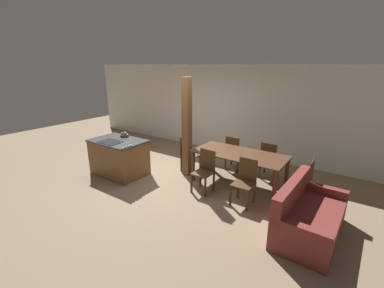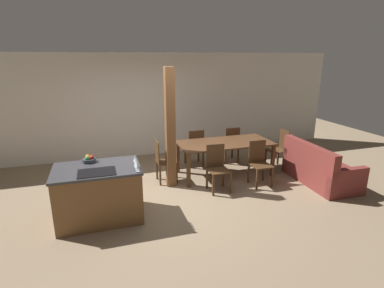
{
  "view_description": "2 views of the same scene",
  "coord_description": "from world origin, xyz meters",
  "views": [
    {
      "loc": [
        3.8,
        -4.4,
        2.69
      ],
      "look_at": [
        0.6,
        0.2,
        0.95
      ],
      "focal_mm": 24.0,
      "sensor_mm": 36.0,
      "label": 1
    },
    {
      "loc": [
        -1.1,
        -5.17,
        2.6
      ],
      "look_at": [
        0.6,
        0.2,
        0.95
      ],
      "focal_mm": 28.0,
      "sensor_mm": 36.0,
      "label": 2
    }
  ],
  "objects": [
    {
      "name": "wine_glass_end",
      "position": [
        -0.6,
        -0.57,
        1.02
      ],
      "size": [
        0.07,
        0.07,
        0.15
      ],
      "color": "silver",
      "rests_on": "kitchen_island"
    },
    {
      "name": "dining_chair_near_right",
      "position": [
        2.01,
        0.01,
        0.48
      ],
      "size": [
        0.4,
        0.4,
        0.92
      ],
      "color": "#472D19",
      "rests_on": "ground_plane"
    },
    {
      "name": "dining_chair_foot_end",
      "position": [
        2.97,
        0.73,
        0.48
      ],
      "size": [
        0.4,
        0.4,
        0.92
      ],
      "rotation": [
        0.0,
        0.0,
        -1.57
      ],
      "color": "#472D19",
      "rests_on": "ground_plane"
    },
    {
      "name": "kitchen_island",
      "position": [
        -1.2,
        -0.45,
        0.45
      ],
      "size": [
        1.36,
        0.91,
        0.91
      ],
      "color": "brown",
      "rests_on": "ground_plane"
    },
    {
      "name": "wall_back",
      "position": [
        0.0,
        2.72,
        1.35
      ],
      "size": [
        11.2,
        0.08,
        2.7
      ],
      "color": "silver",
      "rests_on": "ground_plane"
    },
    {
      "name": "couch",
      "position": [
        3.28,
        -0.31,
        0.29
      ],
      "size": [
        0.89,
        1.66,
        0.88
      ],
      "rotation": [
        0.0,
        0.0,
        1.54
      ],
      "color": "maroon",
      "rests_on": "ground_plane"
    },
    {
      "name": "dining_chair_near_left",
      "position": [
        1.07,
        0.01,
        0.48
      ],
      "size": [
        0.4,
        0.4,
        0.92
      ],
      "color": "#472D19",
      "rests_on": "ground_plane"
    },
    {
      "name": "wine_glass_near",
      "position": [
        -0.6,
        -0.83,
        1.02
      ],
      "size": [
        0.07,
        0.07,
        0.15
      ],
      "color": "silver",
      "rests_on": "kitchen_island"
    },
    {
      "name": "fruit_bowl",
      "position": [
        -1.32,
        -0.13,
        0.95
      ],
      "size": [
        0.22,
        0.22,
        0.11
      ],
      "color": "#383D47",
      "rests_on": "kitchen_island"
    },
    {
      "name": "dining_table",
      "position": [
        1.54,
        0.73,
        0.67
      ],
      "size": [
        2.1,
        0.99,
        0.76
      ],
      "color": "#51331E",
      "rests_on": "ground_plane"
    },
    {
      "name": "dining_chair_far_right",
      "position": [
        2.01,
        1.45,
        0.48
      ],
      "size": [
        0.4,
        0.4,
        0.92
      ],
      "rotation": [
        0.0,
        0.0,
        3.14
      ],
      "color": "#472D19",
      "rests_on": "ground_plane"
    },
    {
      "name": "ground_plane",
      "position": [
        0.0,
        0.0,
        0.0
      ],
      "size": [
        16.0,
        16.0,
        0.0
      ],
      "primitive_type": "plane",
      "color": "#847056"
    },
    {
      "name": "dining_chair_far_left",
      "position": [
        1.07,
        1.45,
        0.48
      ],
      "size": [
        0.4,
        0.4,
        0.92
      ],
      "rotation": [
        0.0,
        0.0,
        3.14
      ],
      "color": "#472D19",
      "rests_on": "ground_plane"
    },
    {
      "name": "wine_glass_far",
      "position": [
        -0.6,
        -0.65,
        1.02
      ],
      "size": [
        0.07,
        0.07,
        0.15
      ],
      "color": "silver",
      "rests_on": "kitchen_island"
    },
    {
      "name": "wine_glass_middle",
      "position": [
        -0.6,
        -0.74,
        1.02
      ],
      "size": [
        0.07,
        0.07,
        0.15
      ],
      "color": "silver",
      "rests_on": "kitchen_island"
    },
    {
      "name": "timber_post",
      "position": [
        0.24,
        0.5,
        1.21
      ],
      "size": [
        0.18,
        0.18,
        2.42
      ],
      "color": "brown",
      "rests_on": "ground_plane"
    },
    {
      "name": "dining_chair_head_end",
      "position": [
        0.12,
        0.73,
        0.48
      ],
      "size": [
        0.4,
        0.4,
        0.92
      ],
      "rotation": [
        0.0,
        0.0,
        1.57
      ],
      "color": "#472D19",
      "rests_on": "ground_plane"
    }
  ]
}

